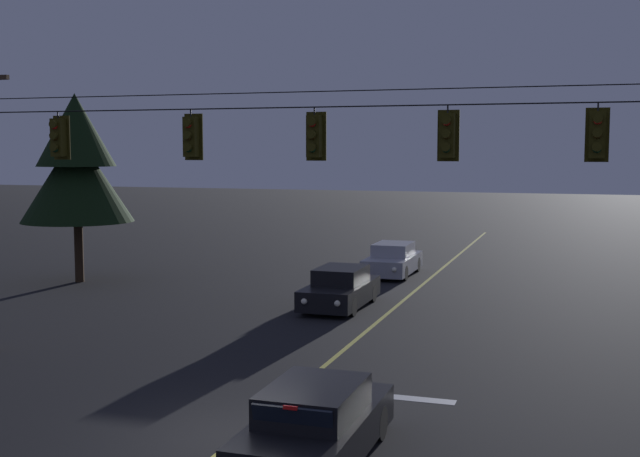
% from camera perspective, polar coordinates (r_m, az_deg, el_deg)
% --- Properties ---
extents(ground_plane, '(180.00, 180.00, 0.00)m').
position_cam_1_polar(ground_plane, '(15.82, -5.98, -14.56)').
color(ground_plane, black).
extents(lane_centre_stripe, '(0.14, 60.00, 0.01)m').
position_cam_1_polar(lane_centre_stripe, '(25.06, 3.58, -6.96)').
color(lane_centre_stripe, '#D1C64C').
rests_on(lane_centre_stripe, ground).
extents(stop_bar_paint, '(3.40, 0.36, 0.01)m').
position_cam_1_polar(stop_bar_paint, '(18.42, 4.16, -11.60)').
color(stop_bar_paint, silver).
rests_on(stop_bar_paint, ground).
extents(signal_span_assembly, '(19.92, 0.32, 7.79)m').
position_cam_1_polar(signal_span_assembly, '(18.76, -0.95, 1.35)').
color(signal_span_assembly, '#423021').
rests_on(signal_span_assembly, ground).
extents(traffic_light_leftmost, '(0.48, 0.41, 1.22)m').
position_cam_1_polar(traffic_light_leftmost, '(21.81, -17.91, 6.11)').
color(traffic_light_leftmost, black).
extents(traffic_light_left_inner, '(0.48, 0.41, 1.22)m').
position_cam_1_polar(traffic_light_left_inner, '(19.85, -9.06, 6.38)').
color(traffic_light_left_inner, black).
extents(traffic_light_centre, '(0.48, 0.41, 1.22)m').
position_cam_1_polar(traffic_light_centre, '(18.63, -0.41, 6.51)').
color(traffic_light_centre, black).
extents(traffic_light_right_inner, '(0.48, 0.41, 1.22)m').
position_cam_1_polar(traffic_light_right_inner, '(17.90, 8.92, 6.48)').
color(traffic_light_right_inner, black).
extents(traffic_light_rightmost, '(0.48, 0.41, 1.22)m').
position_cam_1_polar(traffic_light_rightmost, '(17.67, 18.88, 6.26)').
color(traffic_light_rightmost, black).
extents(car_waiting_near_lane, '(1.80, 4.33, 1.39)m').
position_cam_1_polar(car_waiting_near_lane, '(14.56, -0.33, -13.63)').
color(car_waiting_near_lane, black).
rests_on(car_waiting_near_lane, ground).
extents(car_oncoming_lead, '(1.80, 4.42, 1.39)m').
position_cam_1_polar(car_oncoming_lead, '(28.06, 1.43, -4.25)').
color(car_oncoming_lead, black).
rests_on(car_oncoming_lead, ground).
extents(car_oncoming_trailing, '(1.80, 4.42, 1.39)m').
position_cam_1_polar(car_oncoming_trailing, '(35.34, 5.13, -2.23)').
color(car_oncoming_trailing, '#A5A5AD').
rests_on(car_oncoming_trailing, ground).
extents(tree_verge_near, '(4.53, 4.53, 7.70)m').
position_cam_1_polar(tree_verge_near, '(34.51, -16.73, 4.34)').
color(tree_verge_near, '#332316').
rests_on(tree_verge_near, ground).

